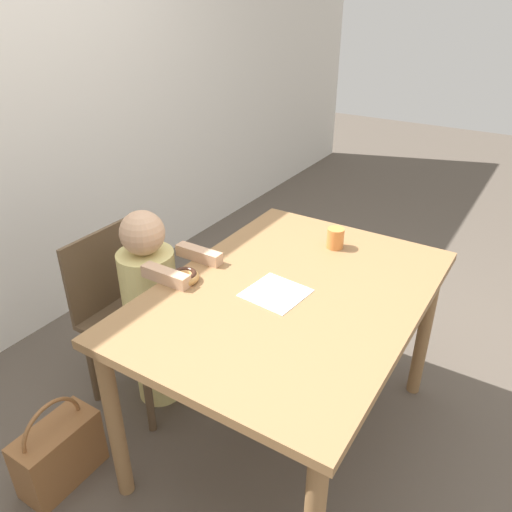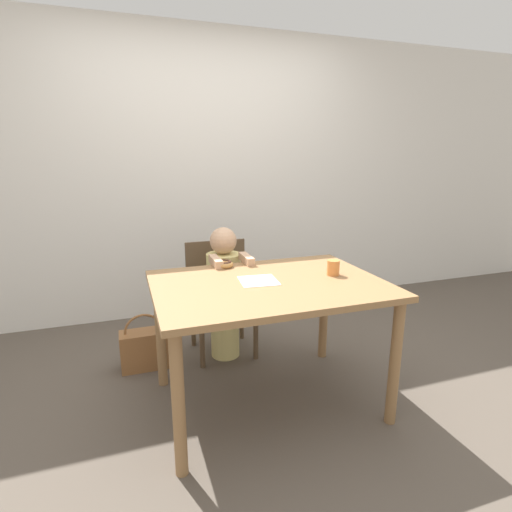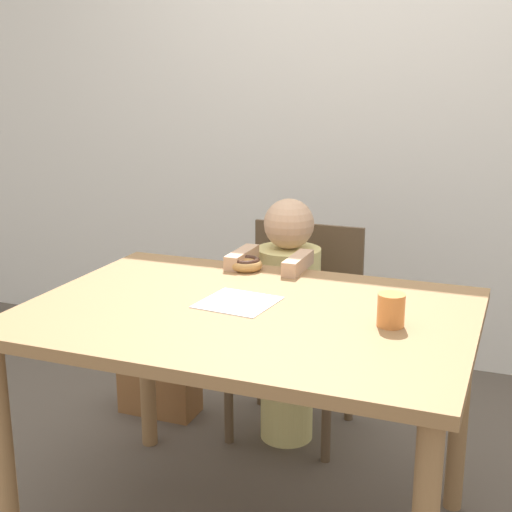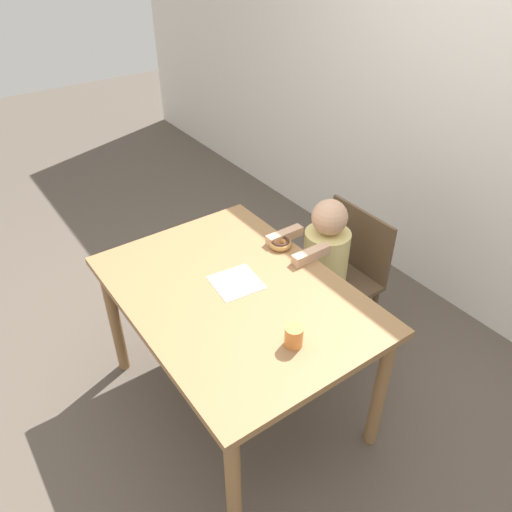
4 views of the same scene
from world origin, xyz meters
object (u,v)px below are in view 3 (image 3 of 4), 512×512
object	(u,v)px
handbag	(160,380)
donut	(246,263)
chair	(297,322)
cup	(391,310)
child_figure	(287,321)

from	to	relation	value
handbag	donut	bearing A→B (deg)	-28.19
donut	handbag	bearing A→B (deg)	151.81
chair	donut	xyz separation A→B (m)	(-0.06, -0.38, 0.33)
cup	chair	bearing A→B (deg)	123.83
handbag	cup	size ratio (longest dim) A/B	4.45
donut	cup	bearing A→B (deg)	-33.27
child_figure	donut	distance (m)	0.39
cup	donut	bearing A→B (deg)	146.73
donut	cup	xyz separation A→B (m)	(0.57, -0.37, 0.02)
chair	handbag	xyz separation A→B (m)	(-0.57, -0.11, -0.30)
chair	donut	size ratio (longest dim) A/B	7.25
chair	donut	distance (m)	0.51
donut	handbag	distance (m)	0.86
chair	donut	world-z (taller)	chair
donut	chair	bearing A→B (deg)	80.45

